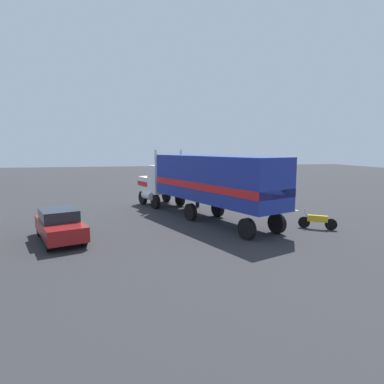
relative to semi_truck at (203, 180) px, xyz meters
The scene contains 8 objects.
ground_plane 7.33m from the semi_truck, 17.28° to the left, with size 120.00×120.00×0.00m, color #2D2D30.
lane_stripe_near 8.89m from the semi_truck, ahead, with size 4.40×0.16×0.01m, color silver.
lane_stripe_mid 8.39m from the semi_truck, 35.03° to the right, with size 4.40×0.16×0.01m, color silver.
lane_stripe_far 7.89m from the semi_truck, 65.93° to the right, with size 4.40×0.16×0.01m, color silver.
semi_truck is the anchor object (origin of this frame).
person_bystander 4.55m from the semi_truck, ahead, with size 0.45×0.47×1.63m.
parked_car 9.22m from the semi_truck, 113.00° to the left, with size 4.75×3.18×1.57m.
motorcycle 7.36m from the semi_truck, 126.83° to the right, with size 1.29×1.79×1.12m.
Camera 1 is at (-26.91, 3.22, 4.57)m, focal length 30.14 mm.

